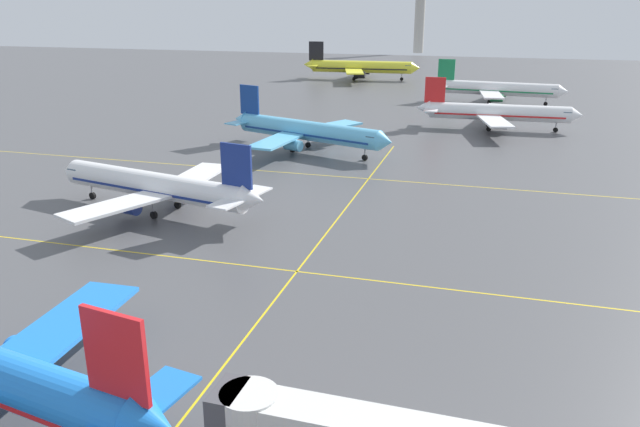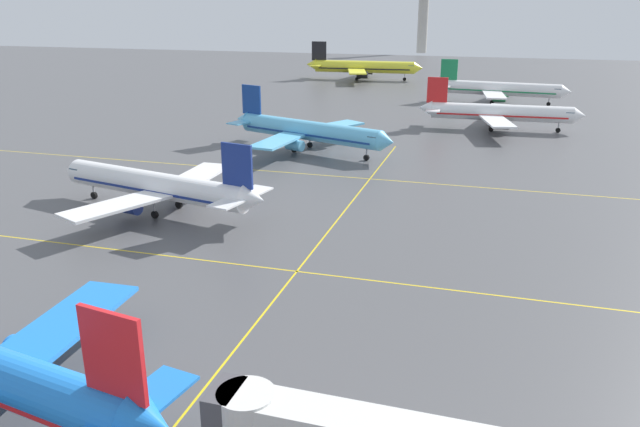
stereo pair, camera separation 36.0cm
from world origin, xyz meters
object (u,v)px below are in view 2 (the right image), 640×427
object	(u,v)px
control_tower	(424,3)
airliner_third_row	(308,131)
airliner_second_row	(158,186)
airliner_distant_taxiway	(363,67)
airliner_far_left_stand	(499,113)
airliner_far_right_stand	(499,89)

from	to	relation	value
control_tower	airliner_third_row	bearing A→B (deg)	-87.67
airliner_second_row	airliner_distant_taxiway	size ratio (longest dim) A/B	0.82
airliner_far_left_stand	airliner_far_right_stand	distance (m)	37.53
airliner_far_left_stand	airliner_far_right_stand	xyz separation A→B (m)	(-0.52, 37.53, 0.15)
airliner_far_left_stand	airliner_distant_taxiway	world-z (taller)	airliner_distant_taxiway
airliner_far_left_stand	airliner_distant_taxiway	distance (m)	91.48
airliner_second_row	airliner_distant_taxiway	xyz separation A→B (m)	(-5.42, 147.47, 0.77)
airliner_far_right_stand	control_tower	bearing A→B (deg)	104.35
airliner_far_right_stand	airliner_far_left_stand	bearing A→B (deg)	-89.21
airliner_third_row	airliner_far_left_stand	world-z (taller)	airliner_third_row
airliner_third_row	airliner_distant_taxiway	bearing A→B (deg)	97.22
airliner_far_left_stand	control_tower	xyz separation A→B (m)	(-42.44, 201.33, 20.88)
airliner_second_row	control_tower	size ratio (longest dim) A/B	0.78
airliner_distant_taxiway	control_tower	size ratio (longest dim) A/B	0.95
airliner_second_row	airliner_distant_taxiway	distance (m)	147.57
airliner_third_row	airliner_far_left_stand	xyz separation A→B (m)	(33.00, 30.14, -0.09)
airliner_far_right_stand	airliner_distant_taxiway	bearing A→B (deg)	138.40
airliner_distant_taxiway	airliner_third_row	bearing A→B (deg)	-82.78
control_tower	airliner_far_left_stand	bearing A→B (deg)	-78.10
airliner_far_left_stand	control_tower	size ratio (longest dim) A/B	0.80
airliner_far_right_stand	airliner_distant_taxiway	distance (m)	61.87
airliner_distant_taxiway	airliner_second_row	bearing A→B (deg)	-87.90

